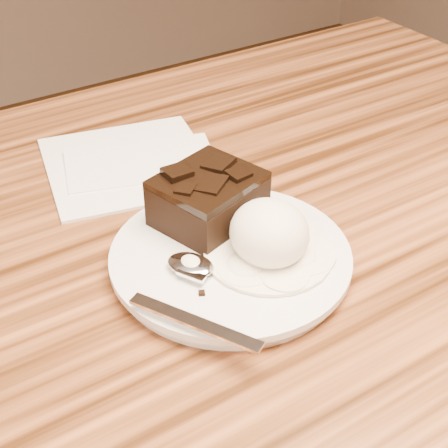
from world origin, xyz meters
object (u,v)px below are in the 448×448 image
plate (230,260)px  spoon (191,266)px  brownie (208,202)px  ice_cream_scoop (269,233)px  napkin (128,162)px

plate → spoon: (-0.04, -0.00, 0.01)m
plate → brownie: bearing=79.6°
plate → ice_cream_scoop: ice_cream_scoop is taller
brownie → spoon: 0.07m
ice_cream_scoop → spoon: (-0.06, 0.02, -0.02)m
spoon → napkin: spoon is taller
brownie → plate: bearing=-100.4°
plate → ice_cream_scoop: 0.04m
brownie → ice_cream_scoop: size_ratio=1.23×
plate → ice_cream_scoop: (0.02, -0.02, 0.03)m
napkin → ice_cream_scoop: bearing=-84.5°
plate → napkin: plate is taller
brownie → spoon: (-0.05, -0.05, -0.02)m
brownie → spoon: size_ratio=0.52×
plate → brownie: 0.06m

